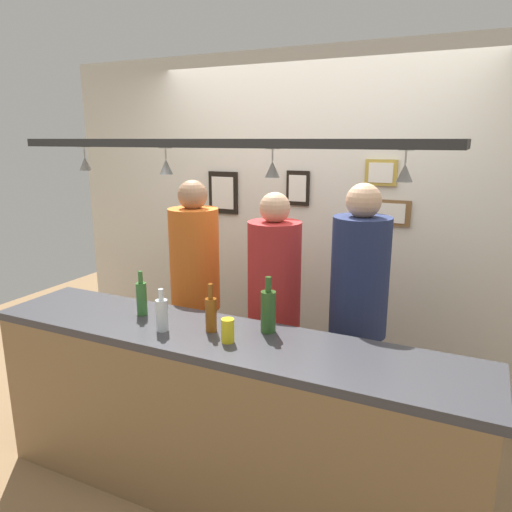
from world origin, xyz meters
name	(u,v)px	position (x,y,z in m)	size (l,w,h in m)	color
ground_plane	(249,458)	(0.00, 0.00, 0.00)	(8.00, 8.00, 0.00)	olive
back_wall	(312,227)	(0.00, 1.10, 1.30)	(4.40, 0.06, 2.60)	silver
bar_counter	(205,402)	(0.00, -0.50, 0.66)	(2.70, 0.55, 0.97)	#38383D
overhead_glass_rack	(220,143)	(0.00, -0.30, 1.94)	(2.20, 0.36, 0.04)	black
hanging_wineglass_far_left	(85,163)	(-0.88, -0.29, 1.83)	(0.07, 0.07, 0.13)	silver
hanging_wineglass_left	(166,166)	(-0.28, -0.35, 1.83)	(0.07, 0.07, 0.13)	silver
hanging_wineglass_center_left	(272,168)	(0.28, -0.30, 1.83)	(0.07, 0.07, 0.13)	silver
hanging_wineglass_center	(405,172)	(0.87, -0.29, 1.83)	(0.07, 0.07, 0.13)	silver
person_left_orange_shirt	(195,278)	(-0.58, 0.34, 1.02)	(0.34, 0.34, 1.69)	#2D334C
person_middle_red_shirt	(274,294)	(0.02, 0.34, 0.99)	(0.34, 0.34, 1.64)	#2D334C
person_right_navy_shirt	(359,298)	(0.56, 0.34, 1.04)	(0.34, 0.34, 1.72)	#2D334C
bottle_soda_clear	(162,314)	(-0.30, -0.43, 1.06)	(0.06, 0.06, 0.23)	silver
bottle_beer_amber_tall	(211,313)	(-0.06, -0.32, 1.07)	(0.06, 0.06, 0.26)	brown
bottle_beer_green_import	(142,298)	(-0.54, -0.28, 1.07)	(0.06, 0.06, 0.26)	#336B2D
bottle_champagne_green	(268,310)	(0.21, -0.20, 1.09)	(0.08, 0.08, 0.30)	#2D5623
drink_can	(228,330)	(0.09, -0.41, 1.03)	(0.07, 0.07, 0.12)	yellow
picture_frame_caricature	(223,193)	(-0.75, 1.06, 1.53)	(0.26, 0.02, 0.34)	black
picture_frame_crest	(298,188)	(-0.10, 1.06, 1.59)	(0.18, 0.02, 0.26)	black
picture_frame_lower_pair	(389,213)	(0.58, 1.06, 1.45)	(0.30, 0.02, 0.18)	brown
picture_frame_upper_small	(381,173)	(0.51, 1.06, 1.73)	(0.22, 0.02, 0.18)	#B29338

